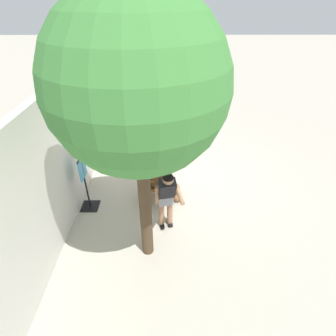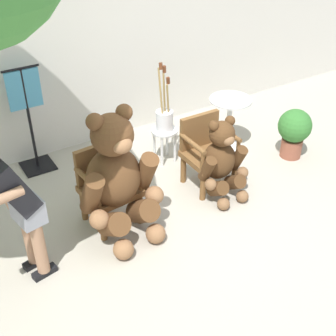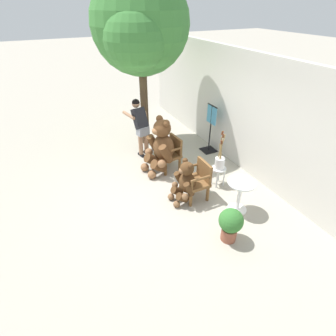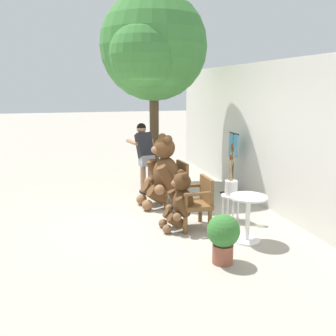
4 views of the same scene
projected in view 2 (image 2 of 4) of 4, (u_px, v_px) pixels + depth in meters
ground_plane at (190, 229)px, 5.08m from camera, size 60.00×60.00×0.00m
back_wall at (89, 41)px, 6.00m from camera, size 10.00×0.16×2.80m
wooden_chair_left at (107, 184)px, 4.99m from camera, size 0.60×0.57×0.86m
wooden_chair_right at (207, 150)px, 5.57m from camera, size 0.56×0.52×0.86m
teddy_bear_large at (117, 177)px, 4.68m from camera, size 0.86×0.84×1.43m
teddy_bear_small at (222, 160)px, 5.34m from camera, size 0.60×0.56×1.00m
person_visitor at (14, 200)px, 4.02m from camera, size 0.75×0.57×1.54m
white_stool at (165, 137)px, 6.04m from camera, size 0.34×0.34×0.46m
brush_bucket at (164, 118)px, 5.89m from camera, size 0.22×0.22×0.91m
round_side_table at (229, 117)px, 6.29m from camera, size 0.56×0.56×0.72m
potted_plant at (294, 130)px, 6.11m from camera, size 0.44×0.44×0.68m
clothing_display_stand at (29, 117)px, 5.71m from camera, size 0.44×0.40×1.36m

